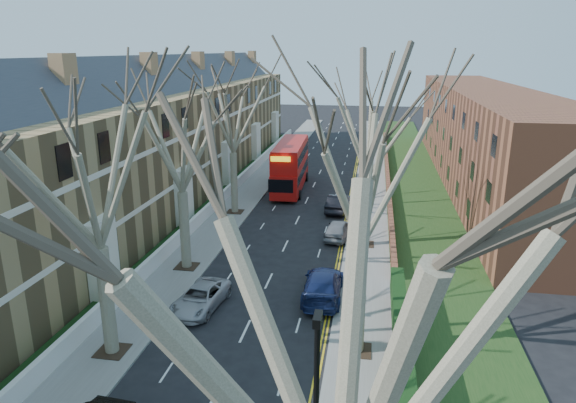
% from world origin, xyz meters
% --- Properties ---
extents(pavement_left, '(3.00, 102.00, 0.12)m').
position_xyz_m(pavement_left, '(-6.00, 39.00, 0.06)').
color(pavement_left, slate).
rests_on(pavement_left, ground).
extents(pavement_right, '(3.00, 102.00, 0.12)m').
position_xyz_m(pavement_right, '(6.00, 39.00, 0.06)').
color(pavement_right, slate).
rests_on(pavement_right, ground).
extents(terrace_left, '(9.70, 78.00, 13.60)m').
position_xyz_m(terrace_left, '(-13.65, 31.00, 5.53)').
color(terrace_left, '#9C7D4F').
rests_on(terrace_left, ground).
extents(flats_right, '(13.97, 54.00, 10.00)m').
position_xyz_m(flats_right, '(17.46, 43.00, 4.98)').
color(flats_right, brown).
rests_on(flats_right, ground).
extents(front_wall_left, '(0.30, 78.00, 1.00)m').
position_xyz_m(front_wall_left, '(-7.65, 31.00, 0.62)').
color(front_wall_left, white).
rests_on(front_wall_left, ground).
extents(grass_verge_right, '(6.00, 102.00, 0.06)m').
position_xyz_m(grass_verge_right, '(10.50, 39.00, 0.15)').
color(grass_verge_right, '#1B3A15').
rests_on(grass_verge_right, ground).
extents(tree_left_mid, '(10.50, 10.50, 14.71)m').
position_xyz_m(tree_left_mid, '(-5.70, 6.00, 9.56)').
color(tree_left_mid, '#69634B').
rests_on(tree_left_mid, ground).
extents(tree_left_far, '(10.15, 10.15, 14.22)m').
position_xyz_m(tree_left_far, '(-5.70, 16.00, 9.24)').
color(tree_left_far, '#69634B').
rests_on(tree_left_far, ground).
extents(tree_left_dist, '(10.50, 10.50, 14.71)m').
position_xyz_m(tree_left_dist, '(-5.70, 28.00, 9.56)').
color(tree_left_dist, '#69634B').
rests_on(tree_left_dist, ground).
extents(tree_right_near, '(10.85, 10.85, 15.20)m').
position_xyz_m(tree_right_near, '(5.70, -6.00, 9.86)').
color(tree_right_near, '#69634B').
rests_on(tree_right_near, ground).
extents(tree_right_mid, '(10.50, 10.50, 14.71)m').
position_xyz_m(tree_right_mid, '(5.70, 8.00, 9.56)').
color(tree_right_mid, '#69634B').
rests_on(tree_right_mid, ground).
extents(tree_right_far, '(10.15, 10.15, 14.22)m').
position_xyz_m(tree_right_far, '(5.70, 22.00, 9.24)').
color(tree_right_far, '#69634B').
rests_on(tree_right_far, ground).
extents(double_decker_bus, '(3.20, 11.43, 4.73)m').
position_xyz_m(double_decker_bus, '(-2.18, 36.75, 2.33)').
color(double_decker_bus, '#AF0F0C').
rests_on(double_decker_bus, ground).
extents(car_left_far, '(2.66, 4.81, 1.28)m').
position_xyz_m(car_left_far, '(-3.01, 10.96, 0.64)').
color(car_left_far, '#A5A4AA').
rests_on(car_left_far, ground).
extents(car_right_near, '(2.31, 5.45, 1.57)m').
position_xyz_m(car_right_near, '(3.54, 13.36, 0.79)').
color(car_right_near, '#16214E').
rests_on(car_right_near, ground).
extents(car_right_mid, '(2.18, 4.36, 1.43)m').
position_xyz_m(car_right_mid, '(3.70, 23.30, 0.71)').
color(car_right_mid, gray).
rests_on(car_right_mid, ground).
extents(car_right_far, '(2.06, 4.77, 1.53)m').
position_xyz_m(car_right_far, '(3.18, 30.08, 0.76)').
color(car_right_far, black).
rests_on(car_right_far, ground).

